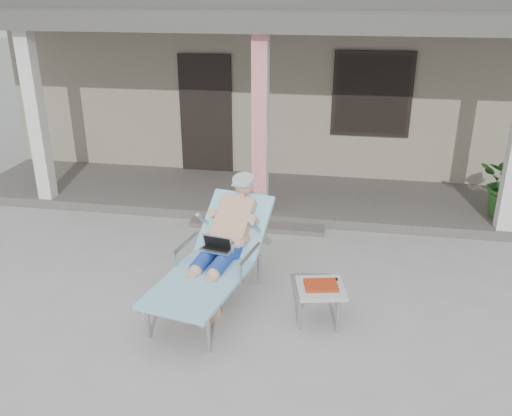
# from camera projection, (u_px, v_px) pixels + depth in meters

# --- Properties ---
(ground) EXTENTS (60.00, 60.00, 0.00)m
(ground) POSITION_uv_depth(u_px,v_px,m) (229.00, 293.00, 6.36)
(ground) COLOR #9E9E99
(ground) RESTS_ON ground
(house) EXTENTS (10.40, 5.40, 3.30)m
(house) POSITION_uv_depth(u_px,v_px,m) (294.00, 70.00, 11.64)
(house) COLOR #9E937E
(house) RESTS_ON ground
(porch_deck) EXTENTS (10.00, 2.00, 0.15)m
(porch_deck) POSITION_uv_depth(u_px,v_px,m) (269.00, 196.00, 9.07)
(porch_deck) COLOR #605B56
(porch_deck) RESTS_ON ground
(porch_overhang) EXTENTS (10.00, 2.30, 2.85)m
(porch_overhang) POSITION_uv_depth(u_px,v_px,m) (270.00, 26.00, 7.98)
(porch_overhang) COLOR silver
(porch_overhang) RESTS_ON porch_deck
(porch_step) EXTENTS (2.00, 0.30, 0.07)m
(porch_step) POSITION_uv_depth(u_px,v_px,m) (257.00, 226.00, 8.03)
(porch_step) COLOR #605B56
(porch_step) RESTS_ON ground
(lounger) EXTENTS (1.15, 2.14, 1.35)m
(lounger) POSITION_uv_depth(u_px,v_px,m) (219.00, 230.00, 6.01)
(lounger) COLOR #B7B7BC
(lounger) RESTS_ON ground
(side_table) EXTENTS (0.58, 0.58, 0.44)m
(side_table) POSITION_uv_depth(u_px,v_px,m) (321.00, 290.00, 5.70)
(side_table) COLOR beige
(side_table) RESTS_ON ground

